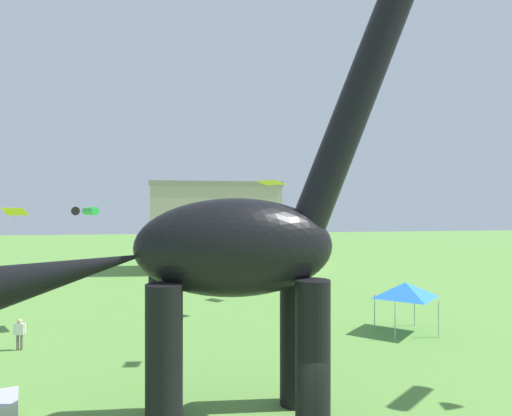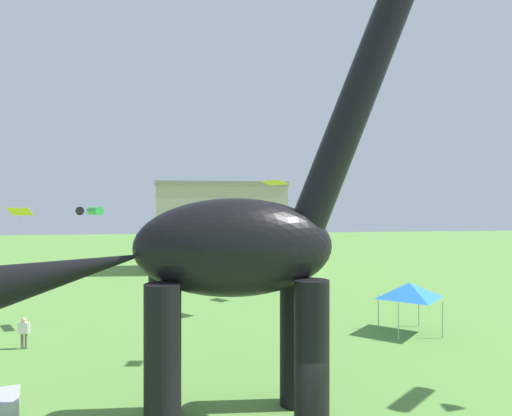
{
  "view_description": "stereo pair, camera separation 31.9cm",
  "coord_description": "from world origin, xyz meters",
  "px_view_note": "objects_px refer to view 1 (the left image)",
  "views": [
    {
      "loc": [
        -3.85,
        -13.06,
        7.51
      ],
      "look_at": [
        -0.69,
        4.45,
        7.47
      ],
      "focal_mm": 32.68,
      "sensor_mm": 36.0,
      "label": 1
    },
    {
      "loc": [
        -3.53,
        -13.12,
        7.51
      ],
      "look_at": [
        -0.69,
        4.45,
        7.47
      ],
      "focal_mm": 32.68,
      "sensor_mm": 36.0,
      "label": 2
    }
  ],
  "objects_px": {
    "festival_canopy_tent": "(405,290)",
    "kite_high_right": "(15,212)",
    "kite_trailing": "(265,231)",
    "kite_mid_center": "(375,32)",
    "kite_high_left": "(271,183)",
    "dinosaur_sculpture": "(234,247)",
    "kite_near_high": "(87,211)",
    "person_far_spectator": "(20,331)"
  },
  "relations": [
    {
      "from": "dinosaur_sculpture",
      "to": "kite_mid_center",
      "type": "bearing_deg",
      "value": 54.43
    },
    {
      "from": "person_far_spectator",
      "to": "kite_near_high",
      "type": "bearing_deg",
      "value": 27.32
    },
    {
      "from": "kite_near_high",
      "to": "kite_high_left",
      "type": "height_order",
      "value": "kite_high_left"
    },
    {
      "from": "dinosaur_sculpture",
      "to": "kite_near_high",
      "type": "relative_size",
      "value": 9.09
    },
    {
      "from": "festival_canopy_tent",
      "to": "kite_high_left",
      "type": "relative_size",
      "value": 1.43
    },
    {
      "from": "dinosaur_sculpture",
      "to": "kite_high_right",
      "type": "relative_size",
      "value": 10.13
    },
    {
      "from": "person_far_spectator",
      "to": "kite_mid_center",
      "type": "relative_size",
      "value": 1.81
    },
    {
      "from": "kite_near_high",
      "to": "kite_high_right",
      "type": "distance_m",
      "value": 4.0
    },
    {
      "from": "dinosaur_sculpture",
      "to": "kite_high_left",
      "type": "bearing_deg",
      "value": 91.56
    },
    {
      "from": "kite_high_left",
      "to": "kite_trailing",
      "type": "height_order",
      "value": "kite_high_left"
    },
    {
      "from": "kite_near_high",
      "to": "kite_high_right",
      "type": "relative_size",
      "value": 1.11
    },
    {
      "from": "festival_canopy_tent",
      "to": "kite_high_left",
      "type": "bearing_deg",
      "value": 138.63
    },
    {
      "from": "dinosaur_sculpture",
      "to": "festival_canopy_tent",
      "type": "xyz_separation_m",
      "value": [
        11.66,
        9.81,
        -3.56
      ]
    },
    {
      "from": "kite_trailing",
      "to": "kite_mid_center",
      "type": "bearing_deg",
      "value": -80.33
    },
    {
      "from": "festival_canopy_tent",
      "to": "kite_high_left",
      "type": "distance_m",
      "value": 11.4
    },
    {
      "from": "kite_trailing",
      "to": "kite_high_left",
      "type": "bearing_deg",
      "value": -96.39
    },
    {
      "from": "person_far_spectator",
      "to": "kite_mid_center",
      "type": "height_order",
      "value": "kite_mid_center"
    },
    {
      "from": "festival_canopy_tent",
      "to": "kite_high_right",
      "type": "height_order",
      "value": "kite_high_right"
    },
    {
      "from": "dinosaur_sculpture",
      "to": "person_far_spectator",
      "type": "distance_m",
      "value": 15.14
    },
    {
      "from": "festival_canopy_tent",
      "to": "kite_near_high",
      "type": "distance_m",
      "value": 20.05
    },
    {
      "from": "festival_canopy_tent",
      "to": "kite_high_right",
      "type": "xyz_separation_m",
      "value": [
        -22.89,
        3.69,
        4.68
      ]
    },
    {
      "from": "kite_high_left",
      "to": "kite_trailing",
      "type": "distance_m",
      "value": 6.33
    },
    {
      "from": "kite_high_right",
      "to": "kite_mid_center",
      "type": "bearing_deg",
      "value": -21.92
    },
    {
      "from": "kite_trailing",
      "to": "kite_mid_center",
      "type": "xyz_separation_m",
      "value": [
        2.59,
        -15.23,
        10.74
      ]
    },
    {
      "from": "kite_near_high",
      "to": "kite_high_left",
      "type": "relative_size",
      "value": 0.84
    },
    {
      "from": "kite_high_right",
      "to": "kite_mid_center",
      "type": "distance_m",
      "value": 22.52
    },
    {
      "from": "kite_near_high",
      "to": "kite_mid_center",
      "type": "xyz_separation_m",
      "value": [
        15.2,
        -8.49,
        9.01
      ]
    },
    {
      "from": "person_far_spectator",
      "to": "dinosaur_sculpture",
      "type": "bearing_deg",
      "value": -75.17
    },
    {
      "from": "festival_canopy_tent",
      "to": "kite_high_left",
      "type": "xyz_separation_m",
      "value": [
        -6.93,
        6.11,
        6.67
      ]
    },
    {
      "from": "dinosaur_sculpture",
      "to": "kite_trailing",
      "type": "bearing_deg",
      "value": 93.96
    },
    {
      "from": "dinosaur_sculpture",
      "to": "person_far_spectator",
      "type": "relative_size",
      "value": 10.25
    },
    {
      "from": "kite_high_left",
      "to": "dinosaur_sculpture",
      "type": "bearing_deg",
      "value": -106.54
    },
    {
      "from": "kite_high_right",
      "to": "festival_canopy_tent",
      "type": "bearing_deg",
      "value": -9.15
    },
    {
      "from": "kite_trailing",
      "to": "kite_high_right",
      "type": "bearing_deg",
      "value": -155.5
    },
    {
      "from": "kite_high_left",
      "to": "kite_trailing",
      "type": "bearing_deg",
      "value": 83.61
    },
    {
      "from": "person_far_spectator",
      "to": "kite_mid_center",
      "type": "bearing_deg",
      "value": -43.35
    },
    {
      "from": "kite_mid_center",
      "to": "kite_high_right",
      "type": "bearing_deg",
      "value": 158.08
    },
    {
      "from": "kite_trailing",
      "to": "festival_canopy_tent",
      "type": "bearing_deg",
      "value": -60.45
    },
    {
      "from": "kite_high_left",
      "to": "kite_high_right",
      "type": "relative_size",
      "value": 1.32
    },
    {
      "from": "kite_near_high",
      "to": "kite_high_right",
      "type": "xyz_separation_m",
      "value": [
        -3.93,
        -0.79,
        -0.05
      ]
    },
    {
      "from": "dinosaur_sculpture",
      "to": "kite_near_high",
      "type": "distance_m",
      "value": 16.09
    },
    {
      "from": "dinosaur_sculpture",
      "to": "kite_high_left",
      "type": "height_order",
      "value": "dinosaur_sculpture"
    }
  ]
}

